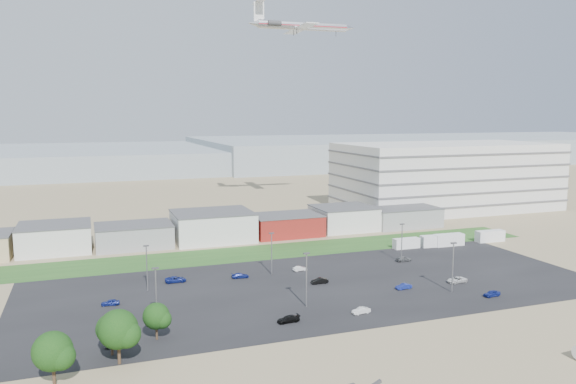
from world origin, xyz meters
name	(u,v)px	position (x,y,z in m)	size (l,w,h in m)	color
ground	(335,322)	(0.00, 0.00, 0.00)	(700.00, 700.00, 0.00)	#816F52
parking_lot	(317,286)	(5.00, 20.00, 0.01)	(120.00, 50.00, 0.01)	black
grass_strip	(251,253)	(0.00, 52.00, 0.01)	(160.00, 16.00, 0.02)	#27531F
hills_backdrop	(203,159)	(40.00, 315.00, 4.50)	(700.00, 200.00, 9.00)	gray
building_row	(174,229)	(-17.00, 71.00, 4.00)	(170.00, 20.00, 8.00)	silver
parking_garage	(446,176)	(90.00, 95.00, 12.50)	(80.00, 40.00, 25.00)	silver
box_trailer_a	(406,243)	(40.79, 43.03, 1.37)	(7.31, 2.29, 2.74)	silver
box_trailer_b	(435,241)	(49.36, 42.14, 1.53)	(8.17, 2.55, 3.06)	silver
box_trailer_c	(449,240)	(53.40, 41.77, 1.61)	(8.61, 2.69, 3.23)	silver
box_trailer_d	(490,236)	(67.50, 42.01, 1.58)	(8.42, 2.63, 3.16)	silver
tree_left	(53,355)	(-44.72, -8.41, 4.22)	(5.63, 5.63, 8.45)	black
tree_mid	(118,334)	(-36.22, -4.48, 4.58)	(6.11, 6.11, 9.16)	black
tree_right	(111,332)	(-37.04, -0.98, 3.62)	(4.83, 4.83, 7.24)	black
tree_near	(156,319)	(-30.04, 2.76, 3.41)	(4.55, 4.55, 6.83)	black
lightpole_front_l	(156,296)	(-29.19, 9.52, 4.99)	(1.17, 0.49, 9.97)	slate
lightpole_front_m	(306,280)	(-1.81, 8.99, 5.17)	(1.22, 0.51, 10.34)	slate
lightpole_front_r	(453,268)	(29.16, 7.01, 5.14)	(1.21, 0.50, 10.28)	slate
lightpole_back_l	(147,268)	(-28.73, 29.06, 4.73)	(1.11, 0.46, 9.47)	slate
lightpole_back_m	(272,254)	(-1.17, 31.59, 4.78)	(1.13, 0.47, 9.57)	slate
lightpole_back_r	(402,243)	(31.93, 30.94, 4.77)	(1.12, 0.47, 9.54)	slate
airliner	(303,26)	(37.33, 111.37, 67.95)	(41.10, 28.02, 12.14)	silver
parked_car_0	(457,280)	(34.17, 12.12, 0.61)	(2.03, 4.41, 1.22)	silver
parked_car_1	(404,286)	(21.05, 12.11, 0.57)	(1.20, 3.45, 1.14)	navy
parked_car_2	(492,293)	(34.94, 2.03, 0.61)	(1.45, 3.60, 1.23)	navy
parked_car_3	(288,319)	(-7.69, 2.63, 0.58)	(1.64, 4.02, 1.17)	black
parked_car_5	(110,302)	(-36.32, 22.30, 0.58)	(1.36, 3.38, 1.15)	navy
parked_car_6	(240,276)	(-8.58, 31.34, 0.55)	(1.54, 3.79, 1.10)	navy
parked_car_7	(320,281)	(6.23, 21.51, 0.61)	(1.29, 3.70, 1.22)	black
parked_car_8	(404,259)	(32.81, 31.32, 0.65)	(1.53, 3.80, 1.30)	#595B5E
parked_car_9	(176,279)	(-22.43, 32.97, 0.63)	(2.09, 4.53, 1.26)	navy
parked_car_10	(117,343)	(-36.20, 2.08, 0.55)	(1.54, 3.79, 1.10)	#595B5E
parked_car_11	(300,268)	(5.90, 32.20, 0.54)	(1.15, 3.30, 1.09)	silver
parked_car_13	(361,311)	(6.12, 2.17, 0.57)	(1.21, 3.48, 1.15)	silver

